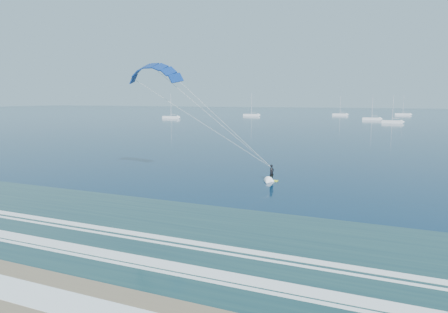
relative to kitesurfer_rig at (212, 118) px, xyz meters
name	(u,v)px	position (x,y,z in m)	size (l,w,h in m)	color
kitesurfer_rig	(212,118)	(0.00, 0.00, 0.00)	(17.78, 9.28, 15.21)	#E3F21C
sailboat_0	(171,117)	(-86.03, 135.58, -7.15)	(9.26, 2.40, 12.52)	white
sailboat_1	(251,115)	(-57.21, 178.26, -7.15)	(9.57, 2.40, 13.02)	white
sailboat_2	(340,114)	(-10.70, 207.24, -7.16)	(8.85, 2.40, 11.92)	white
sailboat_3	(372,119)	(9.89, 158.99, -7.16)	(8.33, 2.40, 11.62)	white
sailboat_4	(403,114)	(24.33, 225.09, -7.16)	(9.02, 2.40, 12.22)	white
sailboat_7	(392,122)	(18.99, 136.30, -7.16)	(8.08, 2.40, 11.52)	white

